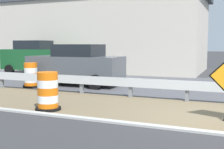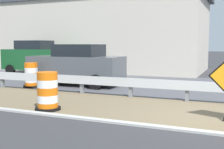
{
  "view_description": "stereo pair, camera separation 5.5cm",
  "coord_description": "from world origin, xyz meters",
  "px_view_note": "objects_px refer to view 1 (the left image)",
  "views": [
    {
      "loc": [
        -7.76,
        -0.73,
        1.91
      ],
      "look_at": [
        1.69,
        3.27,
        0.86
      ],
      "focal_mm": 46.73,
      "sensor_mm": 36.0,
      "label": 1
    },
    {
      "loc": [
        -7.74,
        -0.78,
        1.91
      ],
      "look_at": [
        1.69,
        3.27,
        0.86
      ],
      "focal_mm": 46.73,
      "sensor_mm": 36.0,
      "label": 2
    }
  ],
  "objects_px": {
    "utility_pole_near": "(61,14)",
    "car_distant_b": "(76,65)",
    "traffic_barrel_close": "(31,76)",
    "car_mid_far_lane": "(36,58)",
    "traffic_barrel_nearest": "(48,93)"
  },
  "relations": [
    {
      "from": "traffic_barrel_nearest",
      "to": "car_distant_b",
      "type": "height_order",
      "value": "car_distant_b"
    },
    {
      "from": "traffic_barrel_nearest",
      "to": "traffic_barrel_close",
      "type": "relative_size",
      "value": 1.01
    },
    {
      "from": "traffic_barrel_close",
      "to": "car_distant_b",
      "type": "relative_size",
      "value": 0.25
    },
    {
      "from": "traffic_barrel_nearest",
      "to": "utility_pole_near",
      "type": "distance_m",
      "value": 13.35
    },
    {
      "from": "utility_pole_near",
      "to": "car_distant_b",
      "type": "bearing_deg",
      "value": -142.06
    },
    {
      "from": "car_mid_far_lane",
      "to": "utility_pole_near",
      "type": "relative_size",
      "value": 0.56
    },
    {
      "from": "utility_pole_near",
      "to": "car_mid_far_lane",
      "type": "bearing_deg",
      "value": 174.89
    },
    {
      "from": "car_distant_b",
      "to": "utility_pole_near",
      "type": "distance_m",
      "value": 8.3
    },
    {
      "from": "traffic_barrel_nearest",
      "to": "utility_pole_near",
      "type": "relative_size",
      "value": 0.14
    },
    {
      "from": "traffic_barrel_close",
      "to": "car_mid_far_lane",
      "type": "relative_size",
      "value": 0.25
    },
    {
      "from": "traffic_barrel_nearest",
      "to": "car_distant_b",
      "type": "distance_m",
      "value": 5.34
    },
    {
      "from": "utility_pole_near",
      "to": "traffic_barrel_nearest",
      "type": "bearing_deg",
      "value": -149.0
    },
    {
      "from": "car_distant_b",
      "to": "utility_pole_near",
      "type": "bearing_deg",
      "value": -52.73
    },
    {
      "from": "traffic_barrel_nearest",
      "to": "car_distant_b",
      "type": "xyz_separation_m",
      "value": [
        4.97,
        1.9,
        0.46
      ]
    },
    {
      "from": "traffic_barrel_nearest",
      "to": "car_mid_far_lane",
      "type": "height_order",
      "value": "car_mid_far_lane"
    }
  ]
}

